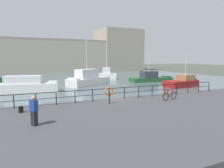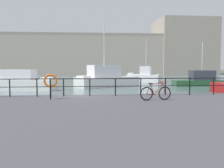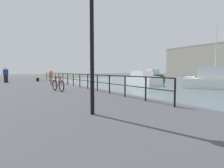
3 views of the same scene
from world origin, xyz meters
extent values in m
plane|color=#4C5147|center=(0.00, 0.00, 0.00)|extent=(240.00, 240.00, 0.00)
cube|color=#23512D|center=(-14.09, 22.44, 0.66)|extent=(8.00, 4.76, 1.30)
cube|color=silver|center=(-14.13, 22.46, 1.97)|extent=(4.03, 2.82, 1.31)
cube|color=#23512D|center=(-11.06, 21.33, 1.43)|extent=(1.41, 1.79, 0.24)
cube|color=white|center=(3.23, 17.50, 0.64)|extent=(8.73, 6.45, 1.26)
cube|color=silver|center=(2.78, 17.27, 2.05)|extent=(4.49, 3.67, 1.56)
cube|color=white|center=(0.13, 15.89, 1.39)|extent=(1.84, 2.29, 0.24)
cylinder|color=silver|center=(2.78, 17.27, 5.52)|extent=(0.10, 0.10, 5.36)
cube|color=white|center=(-7.73, 13.86, 0.62)|extent=(9.96, 4.41, 1.23)
cube|color=silver|center=(-7.64, 13.84, 1.78)|extent=(5.11, 2.83, 1.08)
cube|color=white|center=(-3.76, 12.91, 1.36)|extent=(1.49, 1.78, 0.24)
cylinder|color=black|center=(-10.26, -0.75, 1.52)|extent=(0.07, 0.07, 1.05)
cylinder|color=black|center=(-8.69, -0.75, 1.52)|extent=(0.07, 0.07, 1.05)
cylinder|color=black|center=(-7.12, -0.75, 1.52)|extent=(0.07, 0.07, 1.05)
cylinder|color=black|center=(-5.56, -0.75, 1.52)|extent=(0.07, 0.07, 1.05)
cylinder|color=black|center=(-3.99, -0.75, 1.52)|extent=(0.07, 0.07, 1.05)
cylinder|color=black|center=(-2.42, -0.75, 1.52)|extent=(0.07, 0.07, 1.05)
cylinder|color=black|center=(-0.86, -0.75, 1.52)|extent=(0.07, 0.07, 1.05)
cylinder|color=black|center=(0.71, -0.75, 1.52)|extent=(0.07, 0.07, 1.05)
cylinder|color=black|center=(2.28, -0.75, 1.52)|extent=(0.07, 0.07, 1.05)
cylinder|color=black|center=(3.84, -0.75, 1.52)|extent=(0.07, 0.07, 1.05)
cylinder|color=black|center=(5.41, -0.75, 1.52)|extent=(0.07, 0.07, 1.05)
cylinder|color=black|center=(6.98, -0.75, 1.52)|extent=(0.07, 0.07, 1.05)
cylinder|color=black|center=(8.54, -0.75, 1.52)|extent=(0.07, 0.07, 1.05)
cylinder|color=black|center=(10.11, -0.75, 1.52)|extent=(0.07, 0.07, 1.05)
cylinder|color=black|center=(11.68, -0.75, 1.52)|extent=(0.07, 0.07, 1.05)
cylinder|color=black|center=(0.71, -0.75, 2.04)|extent=(21.94, 0.06, 0.06)
cylinder|color=black|center=(0.71, -0.75, 1.57)|extent=(21.94, 0.04, 0.04)
torus|color=black|center=(4.72, -2.90, 1.35)|extent=(0.72, 0.17, 0.72)
torus|color=black|center=(3.68, -3.07, 1.35)|extent=(0.72, 0.17, 0.72)
cylinder|color=maroon|center=(4.36, -2.96, 1.59)|extent=(0.55, 0.12, 0.66)
cylinder|color=maroon|center=(4.00, -3.02, 1.56)|extent=(0.24, 0.07, 0.58)
cylinder|color=maroon|center=(4.26, -2.98, 1.88)|extent=(0.72, 0.15, 0.11)
cylinder|color=maroon|center=(3.89, -3.04, 1.31)|extent=(0.43, 0.10, 0.12)
cylinder|color=maroon|center=(3.79, -3.05, 1.60)|extent=(0.26, 0.08, 0.51)
cylinder|color=maroon|center=(4.67, -2.91, 1.63)|extent=(0.14, 0.06, 0.57)
cube|color=black|center=(3.90, -3.04, 1.88)|extent=(0.23, 0.12, 0.05)
cylinder|color=maroon|center=(4.61, -2.92, 1.96)|extent=(0.52, 0.11, 0.02)
cylinder|color=black|center=(-8.25, -2.25, 1.21)|extent=(0.32, 0.32, 0.44)
cylinder|color=black|center=(-1.45, -2.16, 1.57)|extent=(0.08, 0.08, 1.15)
torus|color=orange|center=(-1.45, -2.10, 2.01)|extent=(0.75, 0.11, 0.75)
cylinder|color=black|center=(11.14, -3.77, 3.24)|extent=(0.12, 0.12, 4.49)
cube|color=black|center=(-7.61, -5.68, 1.42)|extent=(0.38, 0.41, 0.85)
cube|color=navy|center=(-7.61, -5.68, 2.15)|extent=(0.46, 0.52, 0.62)
sphere|color=tan|center=(-7.61, -5.68, 2.57)|extent=(0.22, 0.22, 0.22)
camera|label=1|loc=(-8.38, -17.98, 4.79)|focal=33.77mm
camera|label=2|loc=(0.52, -16.74, 2.89)|focal=42.35mm
camera|label=3|loc=(16.18, -6.10, 2.31)|focal=29.59mm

